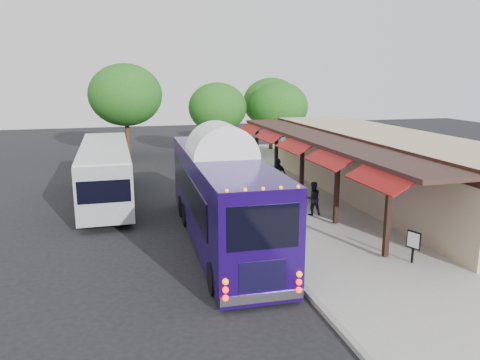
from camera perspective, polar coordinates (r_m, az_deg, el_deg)
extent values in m
plane|color=black|center=(19.91, 1.63, -6.72)|extent=(90.00, 90.00, 0.00)
cube|color=#9E9B93|center=(25.18, 10.00, -2.56)|extent=(10.00, 40.00, 0.15)
cube|color=gray|center=(23.57, -1.01, -3.42)|extent=(0.20, 40.00, 0.16)
cube|color=tan|center=(26.44, 17.06, 1.64)|extent=(5.00, 20.00, 3.60)
cube|color=black|center=(24.97, 12.34, 4.77)|extent=(0.06, 20.00, 0.60)
cube|color=#331E19|center=(24.48, 10.09, 4.95)|extent=(2.60, 20.00, 0.18)
cube|color=black|center=(17.39, 17.59, -3.98)|extent=(0.18, 0.18, 3.16)
cube|color=maroon|center=(16.84, 16.65, 0.28)|extent=(1.00, 3.20, 0.57)
cube|color=black|center=(20.75, 11.73, -0.99)|extent=(0.18, 0.18, 3.16)
cube|color=maroon|center=(20.29, 10.81, 2.63)|extent=(1.00, 3.20, 0.57)
cube|color=black|center=(24.30, 7.54, 1.16)|extent=(0.18, 0.18, 3.16)
cube|color=maroon|center=(23.91, 6.68, 4.27)|extent=(1.00, 3.20, 0.57)
cube|color=black|center=(27.97, 4.44, 2.75)|extent=(0.18, 0.18, 3.16)
cube|color=maroon|center=(27.63, 3.64, 5.46)|extent=(1.00, 3.20, 0.57)
cube|color=black|center=(31.72, 2.06, 3.96)|extent=(0.18, 0.18, 3.16)
cube|color=maroon|center=(31.42, 1.32, 6.36)|extent=(1.00, 3.20, 0.57)
sphere|color=#166A7D|center=(19.00, 15.68, 0.88)|extent=(0.26, 0.26, 0.26)
sphere|color=#166A7D|center=(23.37, 9.50, 3.32)|extent=(0.26, 0.26, 0.26)
sphere|color=#166A7D|center=(27.95, 5.29, 4.96)|extent=(0.26, 0.26, 0.26)
cube|color=#19064D|center=(18.61, -2.28, -1.67)|extent=(2.81, 11.92, 3.11)
cube|color=#19064D|center=(19.11, -2.23, -6.63)|extent=(2.76, 11.80, 0.35)
ellipsoid|color=white|center=(18.29, -2.32, 2.99)|extent=(2.81, 11.68, 0.55)
cube|color=black|center=(12.97, 3.49, -5.75)|extent=(2.07, 0.08, 1.28)
cube|color=silver|center=(13.83, 3.28, -13.96)|extent=(2.47, 0.24, 0.28)
sphere|color=#FF0C0C|center=(13.38, -1.12, -13.70)|extent=(0.18, 0.18, 0.18)
sphere|color=#FF0C0C|center=(13.99, 7.73, -12.57)|extent=(0.18, 0.18, 0.18)
cylinder|color=black|center=(14.71, -2.73, -11.83)|extent=(0.32, 1.03, 1.03)
cylinder|color=black|center=(15.31, 5.81, -10.87)|extent=(0.32, 1.03, 1.03)
cylinder|color=black|center=(22.42, -7.23, -3.20)|extent=(0.32, 1.03, 1.03)
cylinder|color=black|center=(22.82, -1.53, -2.82)|extent=(0.32, 1.03, 1.03)
cube|color=gray|center=(25.84, -16.07, 1.07)|extent=(2.49, 11.20, 2.58)
cube|color=black|center=(25.86, -18.81, 1.39)|extent=(0.08, 9.51, 0.97)
cube|color=black|center=(25.80, -13.38, 1.70)|extent=(0.08, 9.51, 0.97)
cube|color=silver|center=(25.62, -16.25, 3.98)|extent=(2.44, 10.98, 0.10)
cylinder|color=black|center=(22.37, -18.90, -3.97)|extent=(0.28, 0.94, 0.93)
cylinder|color=black|center=(22.30, -13.15, -3.65)|extent=(0.28, 0.94, 0.93)
cylinder|color=black|center=(29.41, -18.01, 0.00)|extent=(0.28, 0.94, 0.93)
cylinder|color=black|center=(29.36, -13.66, 0.24)|extent=(0.28, 0.94, 0.93)
imported|color=black|center=(18.38, 5.27, -4.91)|extent=(0.75, 0.57, 1.85)
imported|color=black|center=(22.25, 8.86, -2.22)|extent=(0.81, 0.64, 1.60)
imported|color=black|center=(26.10, 4.65, 0.54)|extent=(1.25, 0.94, 1.97)
imported|color=black|center=(31.82, 1.34, 2.76)|extent=(1.29, 0.77, 1.95)
cube|color=black|center=(17.59, 20.36, -7.68)|extent=(0.08, 0.08, 1.17)
cube|color=black|center=(17.50, 20.42, -6.87)|extent=(0.24, 0.50, 0.64)
cube|color=white|center=(17.48, 20.34, -6.88)|extent=(0.18, 0.41, 0.53)
cylinder|color=#382314|center=(38.51, -2.71, 4.85)|extent=(0.36, 0.36, 2.73)
ellipsoid|color=#195A16|center=(38.23, -2.76, 8.81)|extent=(4.72, 4.72, 4.01)
cylinder|color=#382314|center=(41.77, 3.79, 5.56)|extent=(0.36, 0.36, 2.89)
ellipsoid|color=#195A16|center=(41.51, 3.85, 9.43)|extent=(4.99, 4.99, 4.24)
cylinder|color=#382314|center=(38.96, 4.68, 4.93)|extent=(0.36, 0.36, 2.76)
ellipsoid|color=#195A16|center=(38.69, 4.75, 8.89)|extent=(4.76, 4.76, 4.05)
cylinder|color=#382314|center=(39.64, -13.54, 5.23)|extent=(0.36, 0.36, 3.41)
ellipsoid|color=#195A16|center=(39.36, -13.79, 10.05)|extent=(5.90, 5.90, 5.01)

